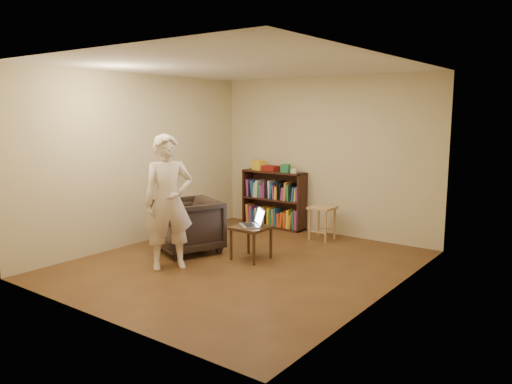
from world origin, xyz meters
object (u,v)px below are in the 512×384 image
Objects in this scene: laptop at (254,222)px; bookshelf at (274,202)px; person at (168,202)px; stool at (322,213)px; armchair at (188,226)px; side_table at (251,232)px.

bookshelf is at bearing 155.95° from laptop.
bookshelf is 2.83m from person.
bookshelf is at bearing 165.48° from stool.
armchair is at bearing -124.27° from stool.
person reaches higher than stool.
stool is at bearing 77.94° from armchair.
person reaches higher than side_table.
stool is 0.63× the size of armchair.
laptop is (0.98, 0.30, 0.13)m from armchair.
side_table is at bearing -66.08° from laptop.
bookshelf reaches higher than laptop.
person is at bearing -123.31° from side_table.
side_table is at bearing 1.90° from person.
laptop is 1.22m from person.
bookshelf is 2.58× the size of side_table.
person is at bearing -84.76° from bookshelf.
laptop is 0.26× the size of person.
armchair is 1.03m from laptop.
person is (0.35, -0.69, 0.49)m from armchair.
side_table is at bearing -99.48° from stool.
side_table is (0.97, 0.25, -0.00)m from armchair.
bookshelf is 2.09m from armchair.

